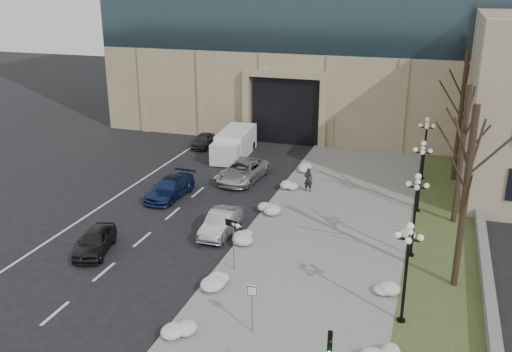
{
  "coord_description": "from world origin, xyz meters",
  "views": [
    {
      "loc": [
        8.84,
        -16.2,
        14.21
      ],
      "look_at": [
        -0.6,
        13.02,
        3.5
      ],
      "focal_mm": 40.0,
      "sensor_mm": 36.0,
      "label": 1
    }
  ],
  "objects_px": {
    "lamppost_b": "(416,204)",
    "lamppost_a": "(407,260)",
    "car_d": "(243,171)",
    "one_way_sign": "(236,231)",
    "car_e": "(203,140)",
    "keep_sign": "(252,299)",
    "box_truck": "(234,144)",
    "car_c": "(170,188)",
    "pedestrian": "(308,180)",
    "lamppost_d": "(426,140)",
    "lamppost_c": "(421,167)",
    "car_b": "(221,223)",
    "car_a": "(95,241)"
  },
  "relations": [
    {
      "from": "car_c",
      "to": "lamppost_b",
      "type": "height_order",
      "value": "lamppost_b"
    },
    {
      "from": "box_truck",
      "to": "keep_sign",
      "type": "xyz_separation_m",
      "value": [
        9.4,
        -23.65,
        0.68
      ]
    },
    {
      "from": "lamppost_d",
      "to": "pedestrian",
      "type": "bearing_deg",
      "value": -144.98
    },
    {
      "from": "lamppost_a",
      "to": "lamppost_b",
      "type": "height_order",
      "value": "same"
    },
    {
      "from": "pedestrian",
      "to": "keep_sign",
      "type": "height_order",
      "value": "keep_sign"
    },
    {
      "from": "lamppost_d",
      "to": "one_way_sign",
      "type": "bearing_deg",
      "value": -115.46
    },
    {
      "from": "lamppost_c",
      "to": "lamppost_d",
      "type": "height_order",
      "value": "same"
    },
    {
      "from": "car_a",
      "to": "lamppost_a",
      "type": "bearing_deg",
      "value": -21.18
    },
    {
      "from": "car_e",
      "to": "lamppost_c",
      "type": "bearing_deg",
      "value": -32.24
    },
    {
      "from": "lamppost_b",
      "to": "lamppost_c",
      "type": "relative_size",
      "value": 1.0
    },
    {
      "from": "car_b",
      "to": "lamppost_d",
      "type": "height_order",
      "value": "lamppost_d"
    },
    {
      "from": "lamppost_b",
      "to": "lamppost_a",
      "type": "bearing_deg",
      "value": -90.0
    },
    {
      "from": "car_c",
      "to": "car_e",
      "type": "xyz_separation_m",
      "value": [
        -2.63,
        12.06,
        -0.08
      ]
    },
    {
      "from": "car_a",
      "to": "lamppost_b",
      "type": "xyz_separation_m",
      "value": [
        16.43,
        4.68,
        2.41
      ]
    },
    {
      "from": "car_d",
      "to": "car_e",
      "type": "height_order",
      "value": "car_d"
    },
    {
      "from": "car_e",
      "to": "keep_sign",
      "type": "bearing_deg",
      "value": -68.16
    },
    {
      "from": "box_truck",
      "to": "car_e",
      "type": "bearing_deg",
      "value": 149.48
    },
    {
      "from": "one_way_sign",
      "to": "keep_sign",
      "type": "bearing_deg",
      "value": -43.75
    },
    {
      "from": "box_truck",
      "to": "lamppost_d",
      "type": "distance_m",
      "value": 15.51
    },
    {
      "from": "pedestrian",
      "to": "car_c",
      "type": "bearing_deg",
      "value": 27.33
    },
    {
      "from": "car_e",
      "to": "pedestrian",
      "type": "distance_m",
      "value": 14.13
    },
    {
      "from": "car_d",
      "to": "pedestrian",
      "type": "bearing_deg",
      "value": -6.75
    },
    {
      "from": "car_c",
      "to": "box_truck",
      "type": "bearing_deg",
      "value": 88.91
    },
    {
      "from": "car_d",
      "to": "one_way_sign",
      "type": "relative_size",
      "value": 1.9
    },
    {
      "from": "car_e",
      "to": "lamppost_b",
      "type": "height_order",
      "value": "lamppost_b"
    },
    {
      "from": "car_c",
      "to": "pedestrian",
      "type": "height_order",
      "value": "pedestrian"
    },
    {
      "from": "box_truck",
      "to": "lamppost_a",
      "type": "bearing_deg",
      "value": -58.23
    },
    {
      "from": "car_e",
      "to": "lamppost_d",
      "type": "relative_size",
      "value": 0.75
    },
    {
      "from": "pedestrian",
      "to": "box_truck",
      "type": "height_order",
      "value": "box_truck"
    },
    {
      "from": "car_b",
      "to": "keep_sign",
      "type": "height_order",
      "value": "keep_sign"
    },
    {
      "from": "pedestrian",
      "to": "lamppost_a",
      "type": "relative_size",
      "value": 0.36
    },
    {
      "from": "car_d",
      "to": "lamppost_a",
      "type": "distance_m",
      "value": 19.95
    },
    {
      "from": "pedestrian",
      "to": "one_way_sign",
      "type": "xyz_separation_m",
      "value": [
        -0.88,
        -12.27,
        1.36
      ]
    },
    {
      "from": "box_truck",
      "to": "one_way_sign",
      "type": "height_order",
      "value": "one_way_sign"
    },
    {
      "from": "lamppost_b",
      "to": "lamppost_d",
      "type": "bearing_deg",
      "value": 90.0
    },
    {
      "from": "lamppost_a",
      "to": "lamppost_b",
      "type": "distance_m",
      "value": 6.5
    },
    {
      "from": "one_way_sign",
      "to": "car_b",
      "type": "bearing_deg",
      "value": 139.9
    },
    {
      "from": "keep_sign",
      "to": "lamppost_c",
      "type": "bearing_deg",
      "value": 63.75
    },
    {
      "from": "lamppost_b",
      "to": "lamppost_d",
      "type": "distance_m",
      "value": 13.0
    },
    {
      "from": "car_d",
      "to": "pedestrian",
      "type": "height_order",
      "value": "pedestrian"
    },
    {
      "from": "lamppost_a",
      "to": "lamppost_d",
      "type": "height_order",
      "value": "same"
    },
    {
      "from": "lamppost_b",
      "to": "lamppost_c",
      "type": "bearing_deg",
      "value": 90.0
    },
    {
      "from": "car_a",
      "to": "car_c",
      "type": "bearing_deg",
      "value": 73.71
    },
    {
      "from": "box_truck",
      "to": "lamppost_b",
      "type": "relative_size",
      "value": 1.43
    },
    {
      "from": "car_c",
      "to": "pedestrian",
      "type": "xyz_separation_m",
      "value": [
        8.77,
        3.71,
        0.29
      ]
    },
    {
      "from": "car_d",
      "to": "box_truck",
      "type": "distance_m",
      "value": 6.22
    },
    {
      "from": "keep_sign",
      "to": "car_d",
      "type": "bearing_deg",
      "value": 104.57
    },
    {
      "from": "lamppost_a",
      "to": "car_e",
      "type": "bearing_deg",
      "value": 129.78
    },
    {
      "from": "lamppost_a",
      "to": "lamppost_d",
      "type": "xyz_separation_m",
      "value": [
        0.0,
        19.5,
        0.0
      ]
    },
    {
      "from": "one_way_sign",
      "to": "lamppost_c",
      "type": "bearing_deg",
      "value": 72.16
    }
  ]
}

